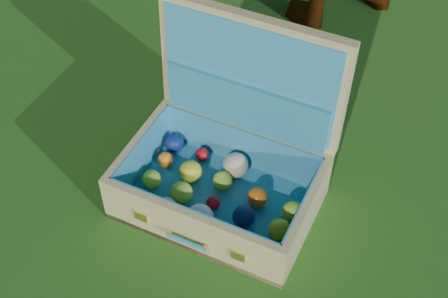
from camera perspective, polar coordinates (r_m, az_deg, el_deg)
ground at (r=1.80m, az=3.98°, el=-3.92°), size 60.00×60.00×0.00m
stray_ball at (r=1.88m, az=-6.71°, el=-0.02°), size 0.06×0.06×0.06m
suitcase at (r=1.70m, az=0.41°, el=-0.56°), size 0.61×0.51×0.51m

